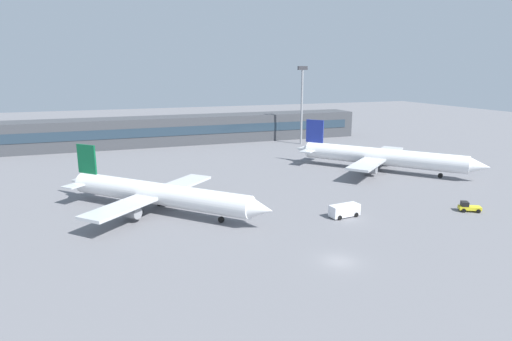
{
  "coord_description": "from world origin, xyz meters",
  "views": [
    {
      "loc": [
        -27.9,
        -44.88,
        23.94
      ],
      "look_at": [
        3.4,
        40.0,
        3.0
      ],
      "focal_mm": 30.58,
      "sensor_mm": 36.0,
      "label": 1
    }
  ],
  "objects_px": {
    "airplane_mid": "(383,157)",
    "floodlight_tower_west": "(302,100)",
    "airplane_near": "(160,194)",
    "baggage_tug_yellow": "(468,207)",
    "service_van_white": "(344,210)"
  },
  "relations": [
    {
      "from": "airplane_mid",
      "to": "floodlight_tower_west",
      "type": "height_order",
      "value": "floodlight_tower_west"
    },
    {
      "from": "airplane_near",
      "to": "floodlight_tower_west",
      "type": "xyz_separation_m",
      "value": [
        53.89,
        55.49,
        11.34
      ]
    },
    {
      "from": "airplane_near",
      "to": "baggage_tug_yellow",
      "type": "xyz_separation_m",
      "value": [
        50.1,
        -18.14,
        -2.42
      ]
    },
    {
      "from": "baggage_tug_yellow",
      "to": "floodlight_tower_west",
      "type": "relative_size",
      "value": 0.15
    },
    {
      "from": "service_van_white",
      "to": "floodlight_tower_west",
      "type": "xyz_separation_m",
      "value": [
        25.42,
        68.6,
        13.45
      ]
    },
    {
      "from": "airplane_near",
      "to": "baggage_tug_yellow",
      "type": "distance_m",
      "value": 53.34
    },
    {
      "from": "airplane_near",
      "to": "airplane_mid",
      "type": "bearing_deg",
      "value": 13.21
    },
    {
      "from": "airplane_mid",
      "to": "floodlight_tower_west",
      "type": "bearing_deg",
      "value": 91.45
    },
    {
      "from": "airplane_near",
      "to": "floodlight_tower_west",
      "type": "height_order",
      "value": "floodlight_tower_west"
    },
    {
      "from": "floodlight_tower_west",
      "to": "service_van_white",
      "type": "bearing_deg",
      "value": -110.33
    },
    {
      "from": "airplane_mid",
      "to": "airplane_near",
      "type": "bearing_deg",
      "value": -166.79
    },
    {
      "from": "baggage_tug_yellow",
      "to": "floodlight_tower_west",
      "type": "xyz_separation_m",
      "value": [
        3.79,
        73.64,
        13.77
      ]
    },
    {
      "from": "airplane_near",
      "to": "floodlight_tower_west",
      "type": "relative_size",
      "value": 1.32
    },
    {
      "from": "service_van_white",
      "to": "floodlight_tower_west",
      "type": "distance_m",
      "value": 74.39
    },
    {
      "from": "airplane_near",
      "to": "service_van_white",
      "type": "relative_size",
      "value": 6.16
    }
  ]
}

